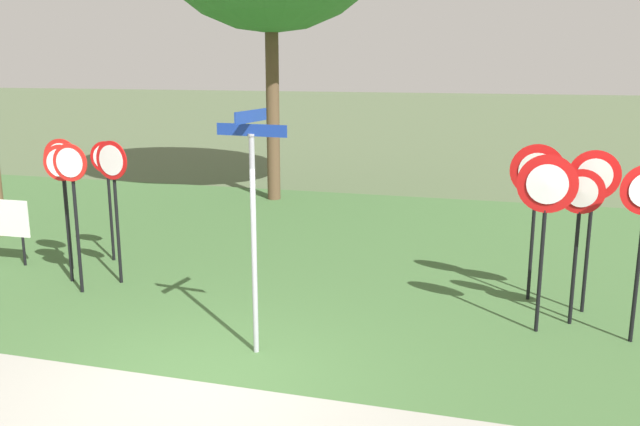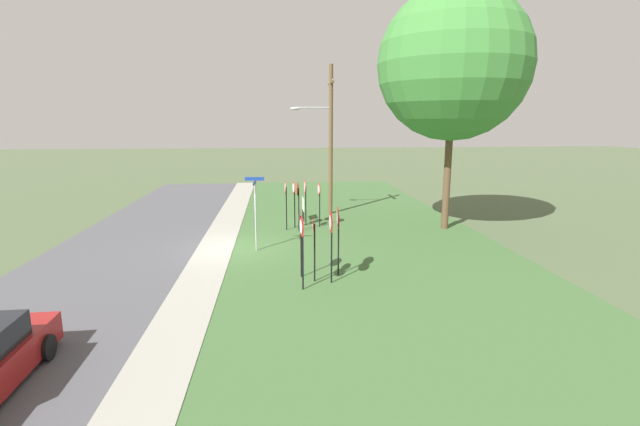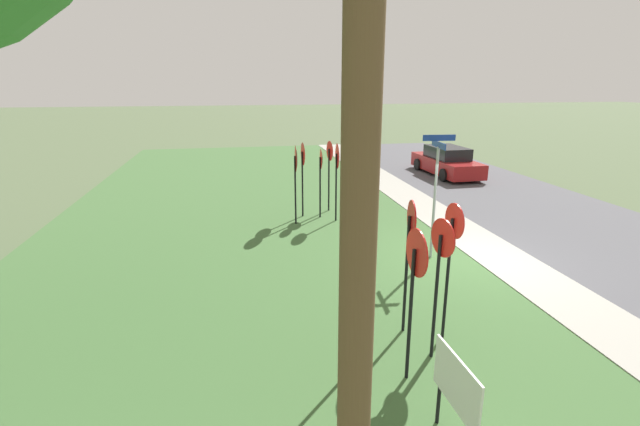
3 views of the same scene
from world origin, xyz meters
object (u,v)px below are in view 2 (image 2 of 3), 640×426
object	(u,v)px
yield_sign_far_left	(300,225)
yield_sign_far_right	(338,224)
stop_sign_far_right	(319,196)
stop_sign_far_left	(298,197)
stop_sign_near_right	(305,193)
yield_sign_near_right	(302,236)
stop_sign_far_center	(294,195)
utility_pole	(328,135)
notice_board	(303,205)
oak_tree_left	(454,64)
stop_sign_near_left	(286,196)
yield_sign_near_left	(331,230)
yield_sign_center	(314,234)
street_name_post	(255,208)

from	to	relation	value
yield_sign_far_left	yield_sign_far_right	size ratio (longest dim) A/B	1.01
stop_sign_far_right	yield_sign_far_right	xyz separation A→B (m)	(7.70, -0.09, 0.25)
stop_sign_far_left	yield_sign_far_left	world-z (taller)	yield_sign_far_left
stop_sign_near_right	yield_sign_near_right	xyz separation A→B (m)	(9.46, -0.74, 0.07)
stop_sign_far_center	yield_sign_far_left	size ratio (longest dim) A/B	0.95
utility_pole	notice_board	world-z (taller)	utility_pole
stop_sign_far_center	yield_sign_far_left	distance (m)	7.78
stop_sign_near_right	stop_sign_far_center	distance (m)	0.76
stop_sign_far_right	yield_sign_far_left	size ratio (longest dim) A/B	0.91
stop_sign_far_center	oak_tree_left	distance (m)	10.20
stop_sign_near_left	stop_sign_far_left	world-z (taller)	stop_sign_near_left
oak_tree_left	yield_sign_near_left	bearing A→B (deg)	-42.68
stop_sign_far_right	yield_sign_near_right	size ratio (longest dim) A/B	0.94
notice_board	yield_sign_far_left	bearing A→B (deg)	-5.09
stop_sign_far_left	yield_sign_far_right	size ratio (longest dim) A/B	0.98
stop_sign_near_right	utility_pole	bearing A→B (deg)	151.45
yield_sign_near_right	utility_pole	xyz separation A→B (m)	(-12.53, 2.31, 2.88)
yield_sign_center	utility_pole	distance (m)	12.29
stop_sign_far_center	oak_tree_left	xyz separation A→B (m)	(0.97, 7.80, 6.49)
yield_sign_far_left	stop_sign_far_center	bearing A→B (deg)	-177.06
stop_sign_near_right	notice_board	size ratio (longest dim) A/B	1.94
stop_sign_far_left	yield_sign_far_right	distance (m)	6.90
yield_sign_center	notice_board	bearing A→B (deg)	-177.83
stop_sign_far_left	street_name_post	size ratio (longest dim) A/B	0.78
stop_sign_far_left	stop_sign_far_right	world-z (taller)	stop_sign_far_left
yield_sign_center	street_name_post	world-z (taller)	street_name_post
notice_board	stop_sign_far_right	bearing A→B (deg)	21.05
stop_sign_near_left	yield_sign_near_right	world-z (taller)	stop_sign_near_left
yield_sign_far_right	street_name_post	world-z (taller)	street_name_post
utility_pole	yield_sign_center	bearing A→B (deg)	-8.95
stop_sign_far_right	yield_sign_center	size ratio (longest dim) A/B	1.01
yield_sign_far_left	yield_sign_near_right	bearing A→B (deg)	3.04
street_name_post	utility_pole	bearing A→B (deg)	158.14
street_name_post	stop_sign_far_left	bearing A→B (deg)	154.58
stop_sign_near_right	yield_sign_center	bearing A→B (deg)	-3.36
yield_sign_near_left	stop_sign_near_left	bearing A→B (deg)	-172.67
stop_sign_far_right	oak_tree_left	distance (m)	9.28
oak_tree_left	yield_sign_far_left	bearing A→B (deg)	-49.35
stop_sign_near_left	yield_sign_far_left	size ratio (longest dim) A/B	0.98
yield_sign_far_right	oak_tree_left	distance (m)	11.32
notice_board	stop_sign_near_left	bearing A→B (deg)	-24.62
yield_sign_center	stop_sign_near_right	bearing A→B (deg)	-178.24
stop_sign_near_right	oak_tree_left	world-z (taller)	oak_tree_left
yield_sign_far_left	utility_pole	distance (m)	11.85
yield_sign_center	utility_pole	world-z (taller)	utility_pole
stop_sign_near_left	yield_sign_near_left	size ratio (longest dim) A/B	1.00
yield_sign_far_right	notice_board	distance (m)	9.60
stop_sign_far_right	yield_sign_near_right	distance (m)	9.14
stop_sign_near_right	notice_board	bearing A→B (deg)	179.68
yield_sign_center	yield_sign_near_right	bearing A→B (deg)	-27.39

